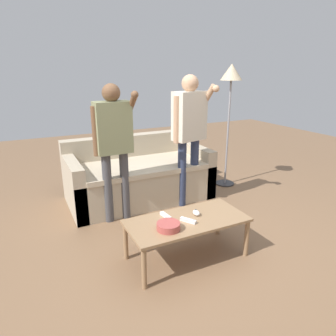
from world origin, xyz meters
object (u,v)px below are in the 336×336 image
object	(u,v)px
player_left	(114,138)
game_remote_wand_far	(166,216)
game_remote_nunchuk	(196,213)
floor_lamp	(231,84)
player_right	(189,126)
game_remote_wand_near	(188,220)
couch	(138,177)
snack_bowl	(168,226)
coffee_table	(187,224)

from	to	relation	value
player_left	game_remote_wand_far	distance (m)	1.08
game_remote_nunchuk	game_remote_wand_far	world-z (taller)	game_remote_nunchuk
floor_lamp	player_right	xyz separation A→B (m)	(-0.86, -0.35, -0.47)
player_right	game_remote_wand_near	xyz separation A→B (m)	(-0.64, -1.10, -0.62)
couch	floor_lamp	size ratio (longest dim) A/B	1.05
floor_lamp	game_remote_wand_far	distance (m)	2.35
player_left	player_right	distance (m)	0.97
couch	snack_bowl	bearing A→B (deg)	-101.89
floor_lamp	game_remote_wand_far	xyz separation A→B (m)	(-1.63, -1.28, -1.09)
snack_bowl	floor_lamp	distance (m)	2.51
game_remote_wand_far	snack_bowl	bearing A→B (deg)	-109.65
player_left	game_remote_wand_far	world-z (taller)	player_left
game_remote_nunchuk	player_left	bearing A→B (deg)	115.15
snack_bowl	player_left	size ratio (longest dim) A/B	0.13
snack_bowl	coffee_table	bearing A→B (deg)	20.04
couch	player_right	size ratio (longest dim) A/B	1.14
floor_lamp	game_remote_wand_far	bearing A→B (deg)	-141.90
player_right	couch	bearing A→B (deg)	138.16
game_remote_wand_far	player_left	bearing A→B (deg)	101.86
player_left	game_remote_wand_near	world-z (taller)	player_left
coffee_table	snack_bowl	size ratio (longest dim) A/B	5.44
game_remote_nunchuk	game_remote_wand_near	xyz separation A→B (m)	(-0.13, -0.08, -0.01)
floor_lamp	couch	bearing A→B (deg)	175.40
game_remote_wand_near	couch	bearing A→B (deg)	85.53
snack_bowl	game_remote_nunchuk	size ratio (longest dim) A/B	2.29
coffee_table	game_remote_wand_near	xyz separation A→B (m)	(-0.01, -0.05, 0.06)
couch	player_left	size ratio (longest dim) A/B	1.20
floor_lamp	player_right	distance (m)	1.04
coffee_table	player_left	world-z (taller)	player_left
player_left	couch	bearing A→B (deg)	47.50
couch	player_right	xyz separation A→B (m)	(0.51, -0.46, 0.72)
floor_lamp	game_remote_nunchuk	bearing A→B (deg)	-134.81
player_left	game_remote_wand_near	size ratio (longest dim) A/B	10.58
game_remote_nunchuk	player_left	size ratio (longest dim) A/B	0.06
snack_bowl	game_remote_wand_near	xyz separation A→B (m)	(0.21, 0.04, -0.01)
game_remote_wand_near	floor_lamp	bearing A→B (deg)	44.18
couch	game_remote_wand_near	bearing A→B (deg)	-94.47
game_remote_wand_near	game_remote_wand_far	xyz separation A→B (m)	(-0.14, 0.17, 0.00)
couch	floor_lamp	bearing A→B (deg)	-4.60
game_remote_wand_near	game_remote_wand_far	distance (m)	0.22
coffee_table	floor_lamp	bearing A→B (deg)	43.55
game_remote_wand_far	coffee_table	bearing A→B (deg)	-39.10
coffee_table	floor_lamp	distance (m)	2.34
couch	game_remote_nunchuk	size ratio (longest dim) A/B	21.07
game_remote_nunchuk	game_remote_wand_far	bearing A→B (deg)	162.28
game_remote_nunchuk	floor_lamp	world-z (taller)	floor_lamp
coffee_table	player_left	size ratio (longest dim) A/B	0.71
couch	snack_bowl	size ratio (longest dim) A/B	9.19
floor_lamp	player_left	xyz separation A→B (m)	(-1.82, -0.38, -0.52)
floor_lamp	snack_bowl	bearing A→B (deg)	-138.91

